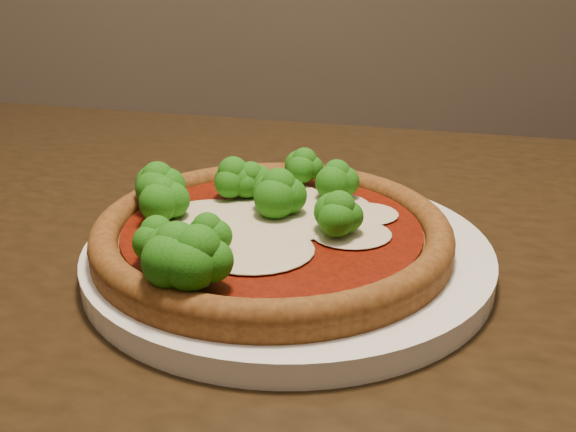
{
  "coord_description": "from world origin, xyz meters",
  "views": [
    {
      "loc": [
        -0.14,
        -0.54,
        0.98
      ],
      "look_at": [
        -0.12,
        -0.1,
        0.79
      ],
      "focal_mm": 40.0,
      "sensor_mm": 36.0,
      "label": 1
    }
  ],
  "objects": [
    {
      "name": "dining_table",
      "position": [
        -0.09,
        -0.09,
        0.66
      ],
      "size": [
        1.47,
        1.15,
        0.75
      ],
      "rotation": [
        0.0,
        0.0,
        -0.3
      ],
      "color": "black",
      "rests_on": "floor"
    },
    {
      "name": "plate",
      "position": [
        -0.12,
        -0.1,
        0.76
      ],
      "size": [
        0.31,
        0.31,
        0.02
      ],
      "primitive_type": "cylinder",
      "color": "silver",
      "rests_on": "dining_table"
    },
    {
      "name": "pizza",
      "position": [
        -0.14,
        -0.1,
        0.79
      ],
      "size": [
        0.27,
        0.27,
        0.06
      ],
      "rotation": [
        0.0,
        0.0,
        0.11
      ],
      "color": "brown",
      "rests_on": "plate"
    }
  ]
}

